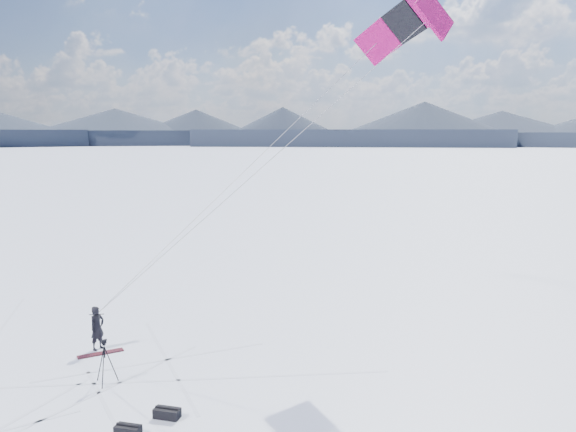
# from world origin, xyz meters

# --- Properties ---
(ground) EXTENTS (1800.00, 1800.00, 0.00)m
(ground) POSITION_xyz_m (0.00, 0.00, 0.00)
(ground) COLOR white
(horizon_hills) EXTENTS (704.00, 704.00, 10.95)m
(horizon_hills) POSITION_xyz_m (-0.00, 0.00, 4.90)
(horizon_hills) COLOR #192430
(horizon_hills) RESTS_ON ground
(snow_tracks) EXTENTS (17.62, 14.39, 0.01)m
(snow_tracks) POSITION_xyz_m (-0.56, -0.72, 0.00)
(snow_tracks) COLOR silver
(snow_tracks) RESTS_ON ground
(snowkiter) EXTENTS (0.62, 0.72, 1.68)m
(snowkiter) POSITION_xyz_m (-0.59, 3.69, 0.00)
(snowkiter) COLOR black
(snowkiter) RESTS_ON ground
(snowboard) EXTENTS (1.53, 1.21, 0.04)m
(snowboard) POSITION_xyz_m (-0.29, 3.23, 0.02)
(snowboard) COLOR maroon
(snowboard) RESTS_ON ground
(tripod) EXTENTS (0.73, 0.68, 1.50)m
(tripod) POSITION_xyz_m (0.95, 0.91, 0.97)
(tripod) COLOR black
(tripod) RESTS_ON ground
(gear_bag_a) EXTENTS (0.80, 0.47, 0.34)m
(gear_bag_a) POSITION_xyz_m (3.68, -1.09, 0.15)
(gear_bag_a) COLOR black
(gear_bag_a) RESTS_ON ground
(gear_bag_b) EXTENTS (0.74, 0.43, 0.32)m
(gear_bag_b) POSITION_xyz_m (2.90, -2.09, 0.14)
(gear_bag_b) COLOR black
(gear_bag_b) RESTS_ON ground
(power_kite) EXTENTS (13.26, 7.18, 12.11)m
(power_kite) POSITION_xyz_m (11.15, 6.85, 12.41)
(power_kite) COLOR #AC065A
(power_kite) RESTS_ON ground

